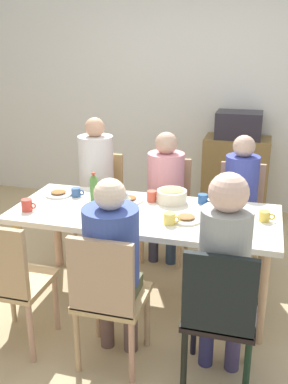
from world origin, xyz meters
name	(u,v)px	position (x,y,z in m)	size (l,w,h in m)	color
ground_plane	(144,297)	(0.00, 0.00, 0.00)	(6.63, 6.63, 0.00)	tan
wall_back	(196,95)	(0.00, 2.21, 1.30)	(5.77, 0.12, 2.60)	silver
dining_table	(144,222)	(0.00, 0.00, 0.64)	(1.93, 0.81, 0.72)	silver
chair_0	(101,196)	(-0.64, 0.78, 0.51)	(0.40, 0.40, 0.90)	tan
person_0	(96,174)	(-0.64, 0.69, 0.75)	(0.31, 0.31, 1.26)	brown
chair_1	(9,279)	(-0.64, -0.78, 0.51)	(0.40, 0.40, 0.90)	tan
chair_2	(240,209)	(0.64, 0.78, 0.51)	(0.40, 0.40, 0.90)	tan
person_2	(240,192)	(0.64, 0.69, 0.70)	(0.30, 0.30, 1.18)	#3A3B49
chair_3	(108,294)	(0.00, -0.78, 0.51)	(0.40, 0.40, 0.90)	tan
person_3	(112,255)	(0.00, -0.69, 0.72)	(0.33, 0.33, 1.19)	brown
chair_4	(167,202)	(0.00, 0.78, 0.51)	(0.40, 0.40, 0.90)	tan
person_4	(165,185)	(0.00, 0.69, 0.71)	(0.32, 0.32, 1.17)	#263852
chair_5	(220,312)	(0.64, -0.78, 0.51)	(0.40, 0.40, 0.90)	black
person_5	(224,264)	(0.64, -0.69, 0.76)	(0.30, 0.30, 1.28)	navy
plate_0	(186,218)	(0.32, -0.08, 0.74)	(0.22, 0.22, 0.04)	silver
plate_1	(128,199)	(-0.18, 0.18, 0.74)	(0.23, 0.23, 0.04)	white
plate_2	(58,193)	(-0.76, 0.15, 0.74)	(0.22, 0.22, 0.04)	silver
plate_3	(224,205)	(0.55, 0.25, 0.74)	(0.25, 0.25, 0.04)	white
plate_4	(233,231)	(0.65, -0.20, 0.74)	(0.21, 0.21, 0.04)	silver
plate_5	(117,215)	(-0.16, -0.15, 0.74)	(0.26, 0.26, 0.04)	white
bowl_0	(172,195)	(0.15, 0.24, 0.78)	(0.23, 0.23, 0.12)	beige
cup_0	(265,216)	(0.85, 0.05, 0.76)	(0.11, 0.07, 0.07)	gold
cup_1	(152,196)	(0.00, 0.22, 0.77)	(0.11, 0.07, 0.08)	#D2503C
cup_2	(76,192)	(-0.60, 0.17, 0.76)	(0.11, 0.07, 0.07)	#395B96
cup_3	(106,187)	(-0.42, 0.34, 0.77)	(0.13, 0.09, 0.09)	white
cup_4	(27,205)	(-0.82, -0.22, 0.77)	(0.11, 0.08, 0.09)	#D14336
cup_5	(170,219)	(0.23, -0.17, 0.76)	(0.11, 0.08, 0.08)	#E7CB54
cup_6	(203,199)	(0.39, 0.28, 0.76)	(0.11, 0.07, 0.07)	#295396
bottle_0	(94,188)	(-0.43, 0.11, 0.83)	(0.06, 0.06, 0.23)	#457D34
bottle_1	(126,208)	(-0.07, -0.21, 0.82)	(0.06, 0.06, 0.21)	silver
side_cabinet	(235,178)	(0.52, 1.91, 0.45)	(0.70, 0.44, 0.90)	olive
microwave	(239,125)	(0.52, 1.91, 1.04)	(0.48, 0.36, 0.28)	#2A262F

